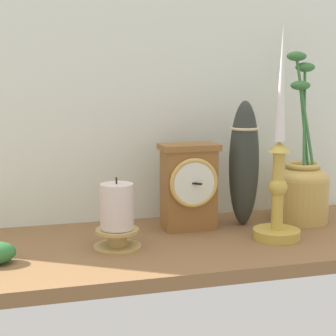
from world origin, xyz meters
The scene contains 7 objects.
ground_plane centered at (0.00, 0.00, -1.20)cm, with size 100.00×36.00×2.40cm, color brown.
back_wall centered at (0.00, 18.50, 32.50)cm, with size 120.00×2.00×65.00cm, color white.
mantel_clock centered at (8.03, 7.01, 8.96)cm, with size 11.70×8.60×17.40cm.
candlestick_tall_left centered at (22.19, -3.86, 11.73)cm, with size 9.02×9.02×40.26cm.
brass_vase_jar centered at (32.90, 6.43, 7.58)cm, with size 11.56×11.56×35.86cm.
pillar_candle_front centered at (-8.19, -1.28, 5.73)cm, with size 8.73×8.73×12.98cm.
tall_ceramic_vase centered at (19.93, 7.24, 13.09)cm, with size 6.18×6.18×25.89cm.
Camera 1 is at (-24.31, -94.91, 30.58)cm, focal length 57.88 mm.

